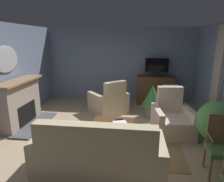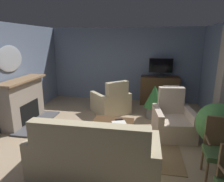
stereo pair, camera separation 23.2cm
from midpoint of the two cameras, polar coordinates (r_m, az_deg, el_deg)
ground_plane at (r=4.48m, az=-0.12°, el=-14.57°), size 5.86×6.91×0.04m
wall_back at (r=7.13m, az=4.49°, el=7.65°), size 5.86×0.10×2.59m
curtain_panel_far at (r=5.35m, az=30.61°, el=4.66°), size 0.10×0.44×2.18m
rug_central at (r=4.33m, az=2.24°, el=-15.27°), size 2.72×1.63×0.01m
fireplace at (r=5.62m, az=-23.23°, el=-3.10°), size 0.83×1.62×1.20m
wall_mirror_oval at (r=5.55m, az=-26.61°, el=8.44°), size 0.06×0.95×0.66m
tv_cabinet at (r=6.93m, az=14.55°, el=-0.01°), size 1.28×0.56×0.97m
television at (r=6.72m, az=15.04°, el=6.77°), size 0.77×0.20×0.62m
coffee_table at (r=4.43m, az=1.76°, el=-9.36°), size 0.93×0.56×0.42m
tv_remote at (r=4.46m, az=3.50°, el=-8.34°), size 0.17×0.12×0.02m
folded_newspaper at (r=4.32m, az=3.61°, el=-9.24°), size 0.36×0.31×0.01m
sofa_floral at (r=3.35m, az=-3.39°, el=-18.48°), size 2.09×0.87×1.02m
armchair_angled_to_table at (r=5.93m, az=0.95°, el=-3.39°), size 1.31×1.31×1.04m
armchair_near_window at (r=4.84m, az=18.63°, el=-8.40°), size 0.96×1.01×1.09m
side_chair_mid_row at (r=3.68m, az=30.43°, el=-14.13°), size 0.47×0.47×0.99m
potted_plant_small_fern_corner at (r=5.62m, az=13.44°, el=-2.52°), size 0.57×0.57×0.96m
potted_plant_on_hearth_side at (r=4.22m, az=29.87°, el=-8.62°), size 0.78×0.78×1.05m
cat at (r=5.04m, az=-11.88°, el=-9.85°), size 0.60×0.35×0.21m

